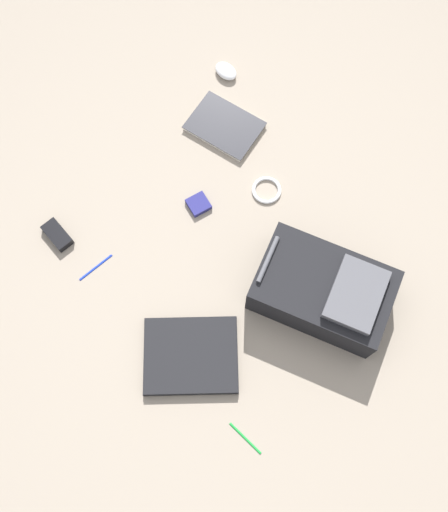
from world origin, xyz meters
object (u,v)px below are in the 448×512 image
object	(u,v)px
book_blue	(225,126)
cable_coil	(267,190)
computer_mouse	(226,71)
backpack	(324,291)
pen_black	(245,438)
pen_blue	(96,267)
laptop	(191,355)
earbud_pouch	(199,204)
power_brick	(57,235)

from	to	relation	value
book_blue	cable_coil	distance (m)	0.32
cable_coil	computer_mouse	bearing A→B (deg)	57.96
book_blue	cable_coil	size ratio (longest dim) A/B	2.66
backpack	pen_black	size ratio (longest dim) A/B	3.73
backpack	computer_mouse	xyz separation A→B (m)	(0.48, 0.87, -0.07)
computer_mouse	pen_blue	bearing A→B (deg)	-164.68
cable_coil	backpack	bearing A→B (deg)	-114.89
laptop	earbud_pouch	distance (m)	0.57
backpack	power_brick	size ratio (longest dim) A/B	4.35
backpack	earbud_pouch	xyz separation A→B (m)	(-0.02, 0.56, -0.08)
book_blue	power_brick	bearing A→B (deg)	168.24
book_blue	pen_black	world-z (taller)	book_blue
backpack	cable_coil	bearing A→B (deg)	65.11
earbud_pouch	pen_black	bearing A→B (deg)	-127.24
backpack	pen_blue	xyz separation A→B (m)	(-0.45, 0.68, -0.09)
laptop	book_blue	size ratio (longest dim) A/B	1.40
backpack	earbud_pouch	world-z (taller)	backpack
computer_mouse	book_blue	bearing A→B (deg)	-136.24
computer_mouse	pen_black	world-z (taller)	computer_mouse
laptop	computer_mouse	world-z (taller)	computer_mouse
laptop	cable_coil	size ratio (longest dim) A/B	3.71
book_blue	computer_mouse	size ratio (longest dim) A/B	3.01
book_blue	power_brick	world-z (taller)	power_brick
backpack	pen_black	xyz separation A→B (m)	(-0.54, -0.12, -0.09)
computer_mouse	earbud_pouch	distance (m)	0.59
backpack	cable_coil	xyz separation A→B (m)	(0.19, 0.41, -0.08)
cable_coil	earbud_pouch	size ratio (longest dim) A/B	1.50
power_brick	pen_blue	bearing A→B (deg)	-87.70
cable_coil	power_brick	size ratio (longest dim) A/B	0.94
power_brick	earbud_pouch	world-z (taller)	power_brick
backpack	pen_black	bearing A→B (deg)	-167.85
power_brick	pen_black	world-z (taller)	power_brick
cable_coil	earbud_pouch	world-z (taller)	earbud_pouch
pen_blue	power_brick	bearing A→B (deg)	92.30
power_brick	book_blue	bearing A→B (deg)	-11.76
earbud_pouch	book_blue	bearing A→B (deg)	25.25
backpack	book_blue	world-z (taller)	backpack
computer_mouse	earbud_pouch	xyz separation A→B (m)	(-0.50, -0.31, -0.01)
pen_blue	earbud_pouch	bearing A→B (deg)	-14.85
laptop	earbud_pouch	xyz separation A→B (m)	(0.44, 0.36, -0.00)
book_blue	power_brick	size ratio (longest dim) A/B	2.50
pen_black	computer_mouse	bearing A→B (deg)	44.12
cable_coil	pen_blue	size ratio (longest dim) A/B	0.78
laptop	book_blue	world-z (taller)	laptop
book_blue	pen_blue	world-z (taller)	book_blue
backpack	computer_mouse	distance (m)	1.00
backpack	book_blue	distance (m)	0.77
cable_coil	pen_black	world-z (taller)	cable_coil
pen_black	book_blue	bearing A→B (deg)	44.93
book_blue	pen_black	distance (m)	1.17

